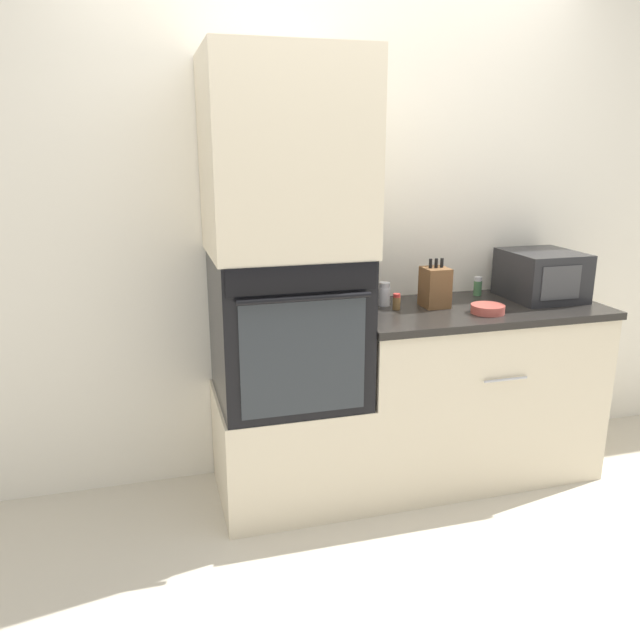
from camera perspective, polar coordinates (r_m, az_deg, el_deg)
The scene contains 12 objects.
ground_plane at distance 3.02m, azimuth 5.09°, elevation -17.45°, with size 12.00×12.00×0.00m, color beige.
wall_back at distance 3.16m, azimuth 1.58°, elevation 8.39°, with size 8.00×0.05×2.50m.
oven_cabinet_base at distance 3.06m, azimuth -2.84°, elevation -11.40°, with size 0.67×0.60×0.52m.
wall_oven at distance 2.83m, azimuth -2.98°, elevation -0.62°, with size 0.65×0.64×0.68m.
oven_cabinet_upper at distance 2.73m, azimuth -3.23°, elevation 14.79°, with size 0.67×0.60×0.83m.
counter_unit at distance 3.30m, azimuth 13.53°, elevation -6.18°, with size 1.25×0.63×0.89m.
microwave at distance 3.39m, azimuth 19.58°, elevation 3.89°, with size 0.35×0.38×0.24m.
knife_block at distance 3.09m, azimuth 10.47°, elevation 2.99°, with size 0.12×0.13×0.24m.
bowl at distance 3.04m, azimuth 15.08°, elevation 0.98°, with size 0.16×0.16×0.04m.
condiment_jar_near at distance 3.38m, azimuth 14.22°, elevation 3.00°, with size 0.04×0.04×0.10m.
condiment_jar_mid at distance 3.01m, azimuth 7.01°, elevation 1.66°, with size 0.04×0.04×0.08m.
condiment_jar_far at distance 3.08m, azimuth 5.88°, elevation 2.35°, with size 0.06×0.06×0.12m.
Camera 1 is at (-0.93, -2.36, 1.65)m, focal length 35.00 mm.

